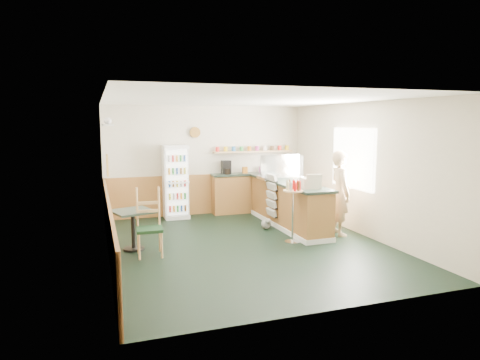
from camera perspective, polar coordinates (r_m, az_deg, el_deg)
name	(u,v)px	position (r m, az deg, el deg)	size (l,w,h in m)	color
ground	(247,245)	(8.16, 0.94, -8.65)	(6.00, 6.00, 0.00)	black
room_envelope	(224,162)	(8.49, -2.15, 2.47)	(5.04, 6.02, 2.72)	beige
service_counter	(288,206)	(9.52, 6.42, -3.46)	(0.68, 3.01, 1.01)	#AB7337
back_counter	(254,190)	(11.01, 1.83, -1.40)	(2.24, 0.42, 1.69)	#AB7337
drinks_fridge	(176,182)	(10.37, -8.59, -0.24)	(0.58, 0.52, 1.76)	white
display_case	(280,167)	(9.81, 5.36, 1.73)	(0.96, 0.50, 0.54)	silver
cash_register	(310,183)	(8.53, 9.35, -0.40)	(0.35, 0.37, 0.20)	beige
shopkeeper	(340,193)	(8.94, 13.20, -1.71)	(0.58, 0.42, 1.73)	tan
condiment_stand	(293,201)	(8.21, 7.09, -2.81)	(0.38, 0.38, 1.19)	silver
newspaper_rack	(272,196)	(9.42, 4.24, -2.08)	(0.09, 0.48, 0.95)	black
cafe_table	(133,222)	(7.98, -14.08, -5.47)	(0.83, 0.83, 0.73)	black
cafe_chair	(149,220)	(7.63, -12.10, -5.23)	(0.46, 0.46, 1.18)	black
dog_doorstop	(266,224)	(9.31, 3.54, -5.83)	(0.21, 0.27, 0.25)	gray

